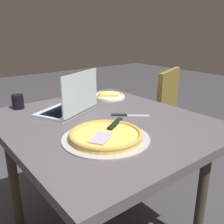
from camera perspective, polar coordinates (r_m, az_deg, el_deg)
The scene contains 7 objects.
dining_table at distance 1.36m, azimuth -1.99°, elevation -5.11°, with size 1.12×0.99×0.77m.
laptop at distance 1.44m, azimuth -9.36°, elevation 1.82°, with size 0.34×0.40×0.24m.
pizza_plate at distance 1.75m, azimuth -0.71°, elevation 3.70°, with size 0.22×0.22×0.04m.
pizza_tray at distance 1.09m, azimuth -1.40°, elevation -5.34°, with size 0.39×0.39×0.04m.
table_knife at distance 1.39m, azimuth 3.30°, elevation -0.73°, with size 0.15×0.17×0.01m.
drink_cup at distance 1.61m, azimuth -20.67°, elevation 2.24°, with size 0.07×0.07×0.09m.
chair_near at distance 2.17m, azimuth 9.21°, elevation -0.60°, with size 0.59×0.59×0.92m.
Camera 1 is at (-1.00, 0.73, 1.23)m, focal length 40.10 mm.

